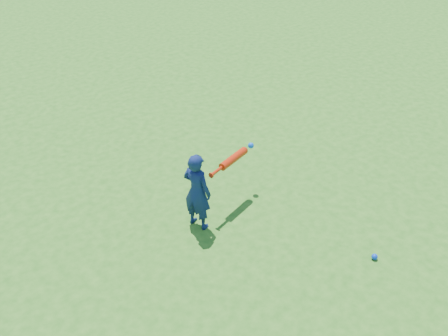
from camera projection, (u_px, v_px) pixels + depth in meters
name	position (u px, v px, depth m)	size (l,w,h in m)	color
ground	(189.00, 270.00, 5.24)	(80.00, 80.00, 0.00)	#296B19
child	(197.00, 191.00, 5.56)	(0.35, 0.23, 0.97)	#101E4D
ground_ball_blue	(375.00, 257.00, 5.35)	(0.07, 0.07, 0.07)	#0C3ACD
bat_swing	(235.00, 157.00, 5.89)	(0.81, 0.30, 0.09)	red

